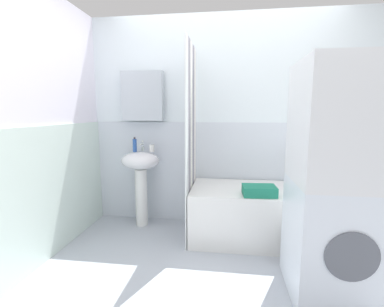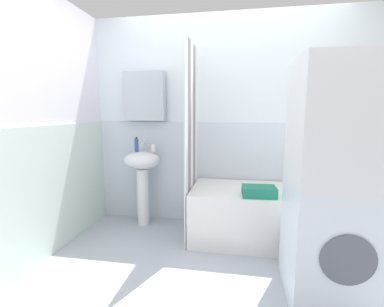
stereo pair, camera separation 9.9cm
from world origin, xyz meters
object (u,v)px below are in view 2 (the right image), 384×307
at_px(towel_folded, 259,191).
at_px(washer_dryer_stack, 335,185).
at_px(sink, 142,172).
at_px(shampoo_bottle, 308,178).
at_px(soap_dispenser, 137,145).
at_px(body_wash_bottle, 318,175).
at_px(toothbrush_cup, 153,148).
at_px(bathtub, 261,215).

relative_size(towel_folded, washer_dryer_stack, 0.18).
bearing_deg(sink, shampoo_bottle, 3.09).
height_order(soap_dispenser, shampoo_bottle, soap_dispenser).
bearing_deg(body_wash_bottle, towel_folded, -141.06).
relative_size(toothbrush_cup, washer_dryer_stack, 0.05).
height_order(shampoo_bottle, washer_dryer_stack, washer_dryer_stack).
xyz_separation_m(bathtub, body_wash_bottle, (0.61, 0.29, 0.38)).
xyz_separation_m(sink, soap_dispenser, (-0.06, 0.00, 0.31)).
distance_m(toothbrush_cup, washer_dryer_stack, 1.91).
relative_size(shampoo_bottle, washer_dryer_stack, 0.09).
bearing_deg(shampoo_bottle, bathtub, -151.49).
distance_m(bathtub, towel_folded, 0.40).
bearing_deg(shampoo_bottle, toothbrush_cup, -177.91).
distance_m(body_wash_bottle, towel_folded, 0.84).
bearing_deg(shampoo_bottle, soap_dispenser, -177.05).
relative_size(soap_dispenser, toothbrush_cup, 2.10).
distance_m(bathtub, body_wash_bottle, 0.78).
bearing_deg(washer_dryer_stack, sink, 150.28).
relative_size(sink, shampoo_bottle, 5.74).
height_order(toothbrush_cup, body_wash_bottle, toothbrush_cup).
bearing_deg(washer_dryer_stack, shampoo_bottle, 85.04).
xyz_separation_m(toothbrush_cup, bathtub, (1.20, -0.21, -0.64)).
xyz_separation_m(sink, toothbrush_cup, (0.13, 0.04, 0.27)).
height_order(sink, shampoo_bottle, sink).
relative_size(body_wash_bottle, towel_folded, 0.75).
height_order(sink, towel_folded, sink).
relative_size(sink, body_wash_bottle, 3.77).
height_order(toothbrush_cup, towel_folded, toothbrush_cup).
xyz_separation_m(shampoo_bottle, towel_folded, (-0.54, -0.51, -0.02)).
relative_size(shampoo_bottle, towel_folded, 0.49).
xyz_separation_m(sink, washer_dryer_stack, (1.74, -0.99, 0.19)).
bearing_deg(soap_dispenser, shampoo_bottle, 2.95).
distance_m(soap_dispenser, washer_dryer_stack, 2.06).
distance_m(soap_dispenser, toothbrush_cup, 0.20).
bearing_deg(towel_folded, toothbrush_cup, 158.88).
height_order(soap_dispenser, towel_folded, soap_dispenser).
bearing_deg(shampoo_bottle, washer_dryer_stack, -94.96).
relative_size(soap_dispenser, washer_dryer_stack, 0.10).
bearing_deg(soap_dispenser, washer_dryer_stack, -28.91).
bearing_deg(sink, body_wash_bottle, 3.48).
height_order(body_wash_bottle, washer_dryer_stack, washer_dryer_stack).
bearing_deg(washer_dryer_stack, bathtub, 116.34).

